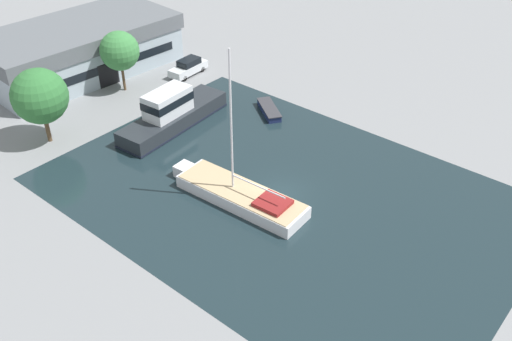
# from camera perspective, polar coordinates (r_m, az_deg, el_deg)

# --- Properties ---
(ground_plane) EXTENTS (440.00, 440.00, 0.00)m
(ground_plane) POSITION_cam_1_polar(r_m,az_deg,el_deg) (45.42, 2.65, -2.30)
(ground_plane) COLOR gray
(water_canal) EXTENTS (25.41, 36.56, 0.01)m
(water_canal) POSITION_cam_1_polar(r_m,az_deg,el_deg) (45.42, 2.65, -2.30)
(water_canal) COLOR #19282D
(water_canal) RESTS_ON ground
(warehouse_building) EXTENTS (21.81, 12.34, 5.31)m
(warehouse_building) POSITION_cam_1_polar(r_m,az_deg,el_deg) (67.08, -17.25, 11.59)
(warehouse_building) COLOR #99A8B2
(warehouse_building) RESTS_ON ground
(quay_tree_near_building) EXTENTS (4.03, 4.03, 6.42)m
(quay_tree_near_building) POSITION_cam_1_polar(r_m,az_deg,el_deg) (60.75, -13.49, 11.56)
(quay_tree_near_building) COLOR brown
(quay_tree_near_building) RESTS_ON ground
(quay_tree_by_water) EXTENTS (4.91, 4.91, 6.99)m
(quay_tree_by_water) POSITION_cam_1_polar(r_m,az_deg,el_deg) (53.20, -20.82, 6.96)
(quay_tree_by_water) COLOR brown
(quay_tree_by_water) RESTS_ON ground
(parked_car) EXTENTS (4.82, 2.03, 1.77)m
(parked_car) POSITION_cam_1_polar(r_m,az_deg,el_deg) (64.53, -6.78, 10.25)
(parked_car) COLOR silver
(parked_car) RESTS_ON ground
(sailboat_moored) EXTENTS (3.74, 12.12, 12.49)m
(sailboat_moored) POSITION_cam_1_polar(r_m,az_deg,el_deg) (44.23, -1.63, -2.42)
(sailboat_moored) COLOR silver
(sailboat_moored) RESTS_ON water_canal
(motor_cruiser) EXTENTS (12.36, 4.23, 3.84)m
(motor_cruiser) POSITION_cam_1_polar(r_m,az_deg,el_deg) (54.14, -8.43, 5.66)
(motor_cruiser) COLOR #23282D
(motor_cruiser) RESTS_ON water_canal
(small_dinghy) EXTENTS (3.61, 4.36, 0.67)m
(small_dinghy) POSITION_cam_1_polar(r_m,az_deg,el_deg) (56.33, 1.32, 6.08)
(small_dinghy) COLOR #19234C
(small_dinghy) RESTS_ON water_canal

